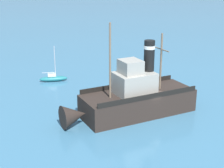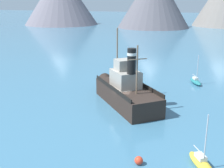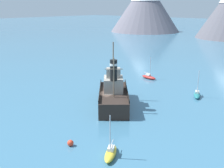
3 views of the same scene
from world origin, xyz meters
TOP-DOWN VIEW (x-y plane):
  - ground_plane at (0.00, 0.00)m, footprint 600.00×600.00m
  - old_tugboat at (-0.11, 1.82)m, footprint 12.13×12.97m
  - sailboat_teal at (8.34, 14.68)m, footprint 2.66×3.90m
  - sailboat_yellow at (10.38, -10.60)m, footprint 2.88×3.83m
  - sailboat_red at (-5.24, 19.54)m, footprint 3.91×1.59m
  - mooring_buoy at (5.34, -11.94)m, footprint 0.73×0.73m

SIDE VIEW (x-z plane):
  - ground_plane at x=0.00m, z-range 0.00..0.00m
  - mooring_buoy at x=5.34m, z-range 0.00..0.73m
  - sailboat_teal at x=8.34m, z-range -2.02..2.88m
  - sailboat_yellow at x=10.38m, z-range -2.02..2.88m
  - sailboat_red at x=-5.24m, z-range -2.02..2.88m
  - old_tugboat at x=-0.11m, z-range -3.12..6.78m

